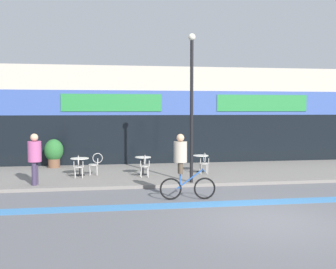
{
  "coord_description": "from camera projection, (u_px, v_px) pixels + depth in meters",
  "views": [
    {
      "loc": [
        -4.05,
        -9.2,
        2.82
      ],
      "look_at": [
        -1.63,
        6.43,
        1.79
      ],
      "focal_mm": 42.0,
      "sensor_mm": 36.0,
      "label": 1
    }
  ],
  "objects": [
    {
      "name": "cyclist_0",
      "position": [
        182.0,
        162.0,
        12.14
      ],
      "size": [
        1.75,
        0.52,
        2.05
      ],
      "rotation": [
        0.0,
        0.0,
        -0.08
      ],
      "color": "black",
      "rests_on": "ground"
    },
    {
      "name": "lamp_post",
      "position": [
        192.0,
        98.0,
        14.24
      ],
      "size": [
        0.26,
        0.26,
        5.41
      ],
      "color": "black",
      "rests_on": "sidewalk_slab"
    },
    {
      "name": "planter_pot",
      "position": [
        54.0,
        152.0,
        18.07
      ],
      "size": [
        0.86,
        0.86,
        1.31
      ],
      "color": "brown",
      "rests_on": "sidewalk_slab"
    },
    {
      "name": "sidewalk_slab",
      "position": [
        202.0,
        173.0,
        17.02
      ],
      "size": [
        40.0,
        5.5,
        0.12
      ],
      "primitive_type": "cube",
      "color": "slate",
      "rests_on": "ground"
    },
    {
      "name": "pedestrian_near_end",
      "position": [
        35.0,
        155.0,
        13.88
      ],
      "size": [
        0.55,
        0.55,
        1.83
      ],
      "rotation": [
        0.0,
        0.0,
        2.96
      ],
      "color": "#382D47",
      "rests_on": "sidewalk_slab"
    },
    {
      "name": "cafe_chair_2_near",
      "position": [
        204.0,
        162.0,
        16.23
      ],
      "size": [
        0.42,
        0.59,
        0.9
      ],
      "rotation": [
        0.0,
        0.0,
        1.51
      ],
      "color": "#B7B2AD",
      "rests_on": "sidewalk_slab"
    },
    {
      "name": "bistro_table_2",
      "position": [
        201.0,
        160.0,
        16.85
      ],
      "size": [
        0.66,
        0.66,
        0.71
      ],
      "color": "black",
      "rests_on": "sidewalk_slab"
    },
    {
      "name": "cafe_chair_0_side",
      "position": [
        95.0,
        163.0,
        15.99
      ],
      "size": [
        0.58,
        0.4,
        0.9
      ],
      "rotation": [
        0.0,
        0.0,
        3.13
      ],
      "color": "#B7B2AD",
      "rests_on": "sidewalk_slab"
    },
    {
      "name": "ground_plane",
      "position": [
        271.0,
        221.0,
        9.87
      ],
      "size": [
        120.0,
        120.0,
        0.0
      ],
      "primitive_type": "plane",
      "color": "#5B5B60"
    },
    {
      "name": "bistro_table_1",
      "position": [
        143.0,
        162.0,
        16.07
      ],
      "size": [
        0.66,
        0.66,
        0.74
      ],
      "color": "black",
      "rests_on": "sidewalk_slab"
    },
    {
      "name": "bike_lane_stripe",
      "position": [
        245.0,
        203.0,
        11.78
      ],
      "size": [
        36.0,
        0.7,
        0.01
      ],
      "primitive_type": "cube",
      "color": "#3D7AB7",
      "rests_on": "ground"
    },
    {
      "name": "cafe_chair_1_near",
      "position": [
        145.0,
        164.0,
        15.46
      ],
      "size": [
        0.41,
        0.58,
        0.9
      ],
      "rotation": [
        0.0,
        0.0,
        1.61
      ],
      "color": "#B7B2AD",
      "rests_on": "sidewalk_slab"
    },
    {
      "name": "cafe_chair_0_near",
      "position": [
        79.0,
        165.0,
        15.28
      ],
      "size": [
        0.41,
        0.58,
        0.9
      ],
      "rotation": [
        0.0,
        0.0,
        1.59
      ],
      "color": "#B7B2AD",
      "rests_on": "sidewalk_slab"
    },
    {
      "name": "bistro_table_0",
      "position": [
        80.0,
        163.0,
        15.9
      ],
      "size": [
        0.74,
        0.74,
        0.71
      ],
      "color": "black",
      "rests_on": "sidewalk_slab"
    },
    {
      "name": "storefront_facade",
      "position": [
        182.0,
        116.0,
        21.51
      ],
      "size": [
        40.0,
        4.06,
        4.91
      ],
      "color": "#B2A899",
      "rests_on": "ground"
    }
  ]
}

